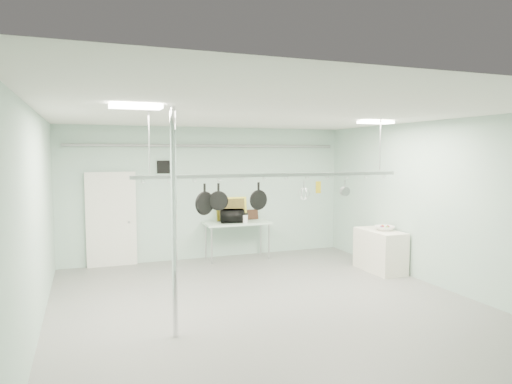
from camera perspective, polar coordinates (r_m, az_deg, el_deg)
name	(u,v)px	position (r m, az deg, el deg)	size (l,w,h in m)	color
floor	(271,308)	(7.81, 1.90, -14.33)	(8.00, 8.00, 0.00)	gray
ceiling	(272,114)	(7.40, 1.97, 9.68)	(7.00, 8.00, 0.02)	silver
back_wall	(209,193)	(11.21, -5.90, -0.12)	(7.00, 0.02, 3.20)	#AACDB8
right_wall	(441,204)	(9.34, 22.12, -1.45)	(0.02, 8.00, 3.20)	#AACDB8
door	(111,220)	(10.87, -17.64, -3.40)	(1.10, 0.10, 2.20)	silver
wall_vent	(163,167)	(10.93, -11.50, 3.09)	(0.30, 0.04, 0.30)	black
conduit_pipe	(209,146)	(11.08, -5.84, 5.77)	(0.07, 0.07, 6.60)	gray
chrome_pole	(174,224)	(6.39, -10.21, -3.93)	(0.08, 0.08, 3.20)	silver
prep_table	(237,225)	(11.10, -2.35, -4.14)	(1.60, 0.70, 0.91)	silver
side_cabinet	(380,251)	(10.38, 15.24, -7.09)	(0.60, 1.20, 0.90)	white
pot_rack	(276,173)	(7.74, 2.46, 2.35)	(4.80, 0.06, 1.00)	#B7B7BC
light_panel_left	(136,106)	(6.08, -14.80, 10.30)	(0.65, 0.30, 0.05)	white
light_panel_right	(376,122)	(9.09, 14.73, 8.43)	(0.65, 0.30, 0.05)	white
microwave	(232,216)	(11.03, -2.99, -3.01)	(0.56, 0.38, 0.31)	black
coffee_canister	(244,219)	(10.95, -1.46, -3.36)	(0.16, 0.16, 0.20)	silver
painting_large	(232,209)	(11.32, -3.06, -2.12)	(0.78, 0.05, 0.58)	gold
painting_small	(252,214)	(11.51, -0.46, -2.82)	(0.30, 0.04, 0.25)	black
fruit_bowl	(385,228)	(10.29, 15.79, -4.37)	(0.41, 0.41, 0.10)	white
skillet_left	(205,199)	(7.37, -6.44, -0.87)	(0.38, 0.06, 0.50)	black
skillet_mid	(218,196)	(7.43, -4.72, -0.51)	(0.31, 0.06, 0.42)	black
skillet_right	(258,196)	(7.65, 0.31, -0.44)	(0.34, 0.06, 0.45)	black
whisk	(304,191)	(7.99, 6.01, 0.11)	(0.21, 0.21, 0.35)	#B7B8BC
grater	(318,187)	(8.11, 7.79, 0.60)	(0.09, 0.02, 0.23)	gold
saucepan	(345,188)	(8.38, 11.04, 0.44)	(0.16, 0.10, 0.30)	#B4B3B8
fruit_cluster	(385,226)	(10.29, 15.79, -4.15)	(0.24, 0.24, 0.09)	maroon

